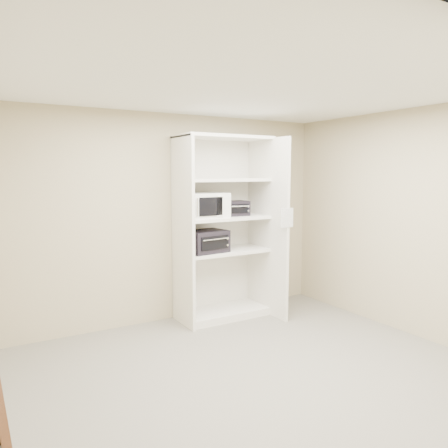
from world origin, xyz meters
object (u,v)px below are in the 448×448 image
microwave (205,205)px  toaster_oven_upper (235,208)px  toaster_oven_lower (206,241)px  shelving_unit (226,234)px

microwave → toaster_oven_upper: microwave is taller
microwave → toaster_oven_lower: 0.47m
shelving_unit → toaster_oven_upper: bearing=-5.6°
shelving_unit → toaster_oven_lower: size_ratio=4.75×
microwave → toaster_oven_upper: (0.47, 0.04, -0.06)m
shelving_unit → microwave: size_ratio=4.56×
shelving_unit → toaster_oven_upper: 0.36m
toaster_oven_lower → toaster_oven_upper: bearing=-3.2°
microwave → toaster_oven_upper: 0.48m
toaster_oven_upper → toaster_oven_lower: size_ratio=0.68×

